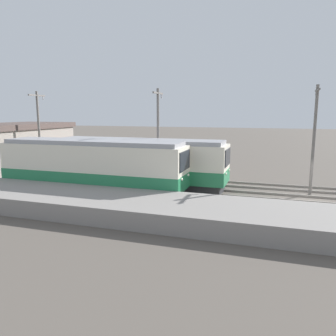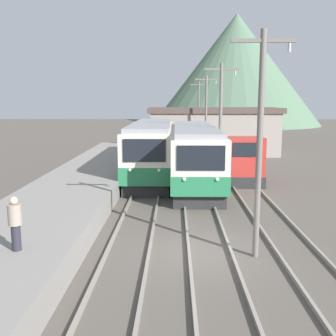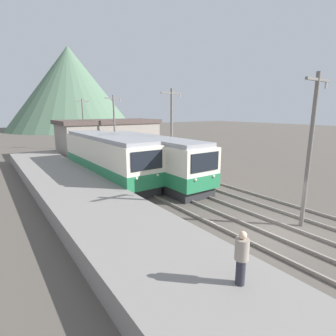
{
  "view_description": "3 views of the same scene",
  "coord_description": "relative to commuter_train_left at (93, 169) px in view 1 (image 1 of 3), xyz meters",
  "views": [
    {
      "loc": [
        -21.94,
        2.12,
        5.55
      ],
      "look_at": [
        -0.62,
        9.09,
        1.73
      ],
      "focal_mm": 35.0,
      "sensor_mm": 36.0,
      "label": 1
    },
    {
      "loc": [
        -1.01,
        -12.91,
        5.16
      ],
      "look_at": [
        -1.37,
        7.58,
        1.65
      ],
      "focal_mm": 42.0,
      "sensor_mm": 36.0,
      "label": 2
    },
    {
      "loc": [
        -10.79,
        -6.41,
        5.63
      ],
      "look_at": [
        -0.53,
        8.01,
        1.75
      ],
      "focal_mm": 28.0,
      "sensor_mm": 36.0,
      "label": 3
    }
  ],
  "objects": [
    {
      "name": "ground_plane",
      "position": [
        2.6,
        -13.86,
        -1.72
      ],
      "size": [
        200.0,
        200.0,
        0.0
      ],
      "primitive_type": "plane",
      "color": "#564F47"
    },
    {
      "name": "catenary_mast_far",
      "position": [
        4.31,
        7.79,
        2.27
      ],
      "size": [
        2.0,
        0.2,
        7.34
      ],
      "color": "slate",
      "rests_on": "ground"
    },
    {
      "name": "track_right",
      "position": [
        5.8,
        -13.86,
        -1.65
      ],
      "size": [
        1.54,
        60.0,
        0.14
      ],
      "color": "gray",
      "rests_on": "ground"
    },
    {
      "name": "platform_left",
      "position": [
        -3.65,
        -13.86,
        -1.24
      ],
      "size": [
        4.5,
        54.0,
        0.97
      ],
      "primitive_type": "cube",
      "color": "gray",
      "rests_on": "ground"
    },
    {
      "name": "station_building",
      "position": [
        5.36,
        12.14,
        0.56
      ],
      "size": [
        12.6,
        6.3,
        4.51
      ],
      "color": "gray",
      "rests_on": "ground"
    },
    {
      "name": "track_center",
      "position": [
        2.8,
        -13.86,
        -1.65
      ],
      "size": [
        1.54,
        60.0,
        0.14
      ],
      "color": "gray",
      "rests_on": "ground"
    },
    {
      "name": "track_left",
      "position": [
        -0.0,
        -13.86,
        -1.65
      ],
      "size": [
        1.54,
        60.0,
        0.14
      ],
      "color": "gray",
      "rests_on": "ground"
    },
    {
      "name": "commuter_train_left",
      "position": [
        0.0,
        0.0,
        0.0
      ],
      "size": [
        2.84,
        13.13,
        3.71
      ],
      "color": "#28282B",
      "rests_on": "ground"
    },
    {
      "name": "catenary_mast_mid",
      "position": [
        4.31,
        -3.21,
        2.27
      ],
      "size": [
        2.0,
        0.2,
        7.34
      ],
      "color": "slate",
      "rests_on": "ground"
    },
    {
      "name": "catenary_mast_near",
      "position": [
        4.31,
        -14.2,
        2.27
      ],
      "size": [
        2.0,
        0.2,
        7.34
      ],
      "color": "slate",
      "rests_on": "ground"
    },
    {
      "name": "shunting_locomotive",
      "position": [
        5.8,
        -1.57,
        -0.52
      ],
      "size": [
        2.4,
        5.38,
        3.0
      ],
      "color": "#28282B",
      "rests_on": "ground"
    },
    {
      "name": "commuter_train_center",
      "position": [
        2.8,
        -2.25,
        -0.04
      ],
      "size": [
        2.84,
        13.13,
        3.63
      ],
      "color": "#28282B",
      "rests_on": "ground"
    }
  ]
}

